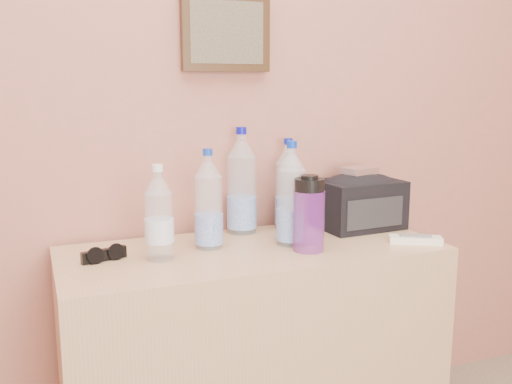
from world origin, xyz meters
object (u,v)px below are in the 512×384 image
Objects in this scene: sunglasses at (104,255)px; foil_packet at (359,170)px; pet_large_a at (208,204)px; nalgene_bottle at (309,214)px; pet_large_b at (242,186)px; toiletry_bag at (359,201)px; dresser at (253,357)px; pet_large_c at (288,189)px; pet_large_d at (291,199)px; ac_remote at (415,240)px; pet_small at (159,218)px.

foil_packet is at bearing -11.37° from sunglasses.
foil_packet is (0.57, 0.06, 0.07)m from pet_large_a.
foil_packet is (0.30, 0.20, 0.09)m from nalgene_bottle.
foil_packet is at bearing -11.17° from pet_large_b.
pet_large_a is 0.57m from toiletry_bag.
pet_large_c is (0.21, 0.19, 0.51)m from dresser.
pet_large_d is 1.41× the size of nalgene_bottle.
pet_large_c is at bearing -2.86° from sunglasses.
pet_large_a is at bearing -157.49° from pet_large_c.
pet_large_a is 0.86× the size of pet_large_b.
pet_large_b is at bearing 179.64° from pet_large_c.
toiletry_bag is 2.58× the size of foil_packet.
dresser is at bearing -100.06° from pet_large_b.
sunglasses is 0.81× the size of ac_remote.
toiletry_bag is at bearing 12.69° from dresser.
nalgene_bottle is at bearing -28.25° from sunglasses.
pet_small is 0.81m from ac_remote.
pet_small is at bearing -174.81° from toiletry_bag.
nalgene_bottle is at bearing -160.02° from ac_remote.
dresser is 7.16× the size of ac_remote.
toiletry_bag is (0.29, 0.19, -0.02)m from nalgene_bottle.
pet_large_b reaches higher than foil_packet.
pet_large_c reaches higher than dresser.
pet_large_b is 1.30× the size of pet_small.
pet_large_c is 0.54m from pet_small.
pet_large_b reaches higher than ac_remote.
pet_large_b is 0.59m from ac_remote.
sunglasses is (-0.59, 0.13, -0.10)m from nalgene_bottle.
pet_large_a is at bearing -174.15° from foil_packet.
pet_small is 0.75m from foil_packet.
toiletry_bag is at bearing -95.12° from foil_packet.
pet_small is at bearing -32.34° from sunglasses.
pet_large_b is 0.22m from pet_large_d.
pet_large_a is 1.33× the size of nalgene_bottle.
nalgene_bottle is at bearing -145.64° from foil_packet.
pet_large_c is 1.14× the size of pet_small.
ac_remote is at bearing -35.80° from pet_large_b.
pet_large_d is 0.42m from pet_small.
pet_large_b reaches higher than sunglasses.
foil_packet is at bearing 9.31° from pet_small.
pet_small is at bearing 169.50° from nalgene_bottle.
pet_large_b is at bearing 163.99° from toiletry_bag.
pet_large_c is 2.38× the size of sunglasses.
pet_large_d is at bearing 0.42° from pet_small.
pet_large_b is 2.70× the size of sunglasses.
dresser is 5.06× the size of nalgene_bottle.
pet_small is 0.74m from toiletry_bag.
pet_large_a is 1.88× the size of ac_remote.
pet_large_c is at bearing 161.38° from foil_packet.
ac_remote is (0.37, -0.14, -0.13)m from pet_large_d.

